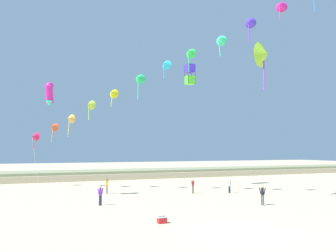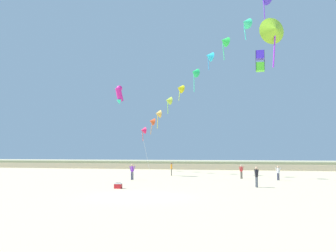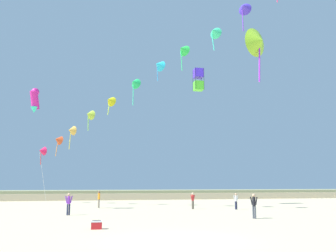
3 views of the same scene
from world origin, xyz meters
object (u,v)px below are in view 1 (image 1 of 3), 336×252
at_px(large_kite_mid_trail, 49,93).
at_px(beach_cooler, 162,220).
at_px(person_mid_center, 229,185).
at_px(person_far_right, 262,194).
at_px(large_kite_high_solo, 263,54).
at_px(person_far_left, 100,194).
at_px(large_kite_low_lead, 190,74).
at_px(person_near_right, 193,185).
at_px(person_near_left, 107,185).

xyz_separation_m(large_kite_mid_trail, beach_cooler, (5.75, -14.75, -10.00)).
relative_size(person_mid_center, person_far_right, 0.88).
bearing_deg(large_kite_high_solo, person_far_left, 165.17).
distance_m(large_kite_low_lead, large_kite_high_solo, 13.38).
bearing_deg(person_mid_center, large_kite_mid_trail, 171.37).
bearing_deg(person_mid_center, large_kite_high_solo, -94.42).
bearing_deg(large_kite_high_solo, person_near_right, 111.76).
xyz_separation_m(person_near_left, large_kite_mid_trail, (-6.26, -1.91, 9.26)).
bearing_deg(person_near_left, person_far_right, -52.28).
height_order(person_mid_center, person_far_right, person_far_right).
relative_size(person_far_left, large_kite_mid_trail, 0.70).
xyz_separation_m(person_far_right, large_kite_low_lead, (0.81, 14.99, 13.33)).
xyz_separation_m(person_near_left, person_mid_center, (12.44, -4.75, -0.09)).
height_order(large_kite_low_lead, beach_cooler, large_kite_low_lead).
relative_size(person_far_left, large_kite_high_solo, 0.36).
height_order(person_far_left, person_far_right, person_far_right).
height_order(large_kite_mid_trail, large_kite_high_solo, large_kite_high_solo).
bearing_deg(large_kite_mid_trail, person_near_right, -5.58).
xyz_separation_m(person_near_left, large_kite_high_solo, (11.92, -11.53, 12.70)).
bearing_deg(person_far_left, person_mid_center, 11.29).
xyz_separation_m(large_kite_low_lead, large_kite_high_solo, (0.92, -13.33, -0.66)).
relative_size(person_near_right, person_far_left, 0.93).
xyz_separation_m(person_near_right, large_kite_mid_trail, (-14.92, 1.46, 9.32)).
bearing_deg(large_kite_high_solo, person_far_right, -136.18).
distance_m(large_kite_mid_trail, large_kite_high_solo, 20.86).
relative_size(person_near_right, large_kite_mid_trail, 0.64).
height_order(large_kite_low_lead, large_kite_mid_trail, large_kite_low_lead).
distance_m(person_mid_center, person_far_left, 15.19).
xyz_separation_m(large_kite_low_lead, beach_cooler, (-11.52, -18.46, -14.09)).
relative_size(person_near_left, large_kite_mid_trail, 0.69).
distance_m(person_near_right, person_far_right, 9.94).
xyz_separation_m(person_far_right, large_kite_mid_trail, (-16.46, 11.27, 9.24)).
relative_size(person_mid_center, large_kite_mid_trail, 0.62).
xyz_separation_m(person_near_left, large_kite_low_lead, (11.00, 1.80, 13.36)).
height_order(large_kite_low_lead, large_kite_high_solo, large_kite_low_lead).
height_order(person_near_right, large_kite_high_solo, large_kite_high_solo).
bearing_deg(large_kite_high_solo, person_near_left, 135.94).
bearing_deg(beach_cooler, person_near_left, 88.23).
bearing_deg(large_kite_low_lead, large_kite_high_solo, -86.07).
relative_size(large_kite_mid_trail, beach_cooler, 4.12).
bearing_deg(person_near_left, beach_cooler, -91.77).
bearing_deg(person_near_left, large_kite_low_lead, 9.31).
bearing_deg(person_mid_center, large_kite_low_lead, 102.40).
xyz_separation_m(person_mid_center, person_far_right, (-2.25, -8.43, 0.12)).
bearing_deg(large_kite_mid_trail, beach_cooler, -68.70).
height_order(person_far_right, beach_cooler, person_far_right).
relative_size(person_near_left, large_kite_high_solo, 0.36).
distance_m(person_far_left, beach_cooler, 9.18).
relative_size(person_far_right, large_kite_low_lead, 0.66).
bearing_deg(beach_cooler, person_near_right, 55.40).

